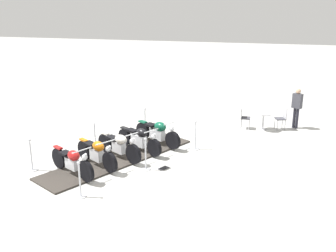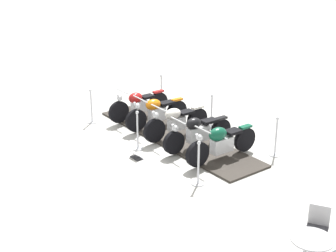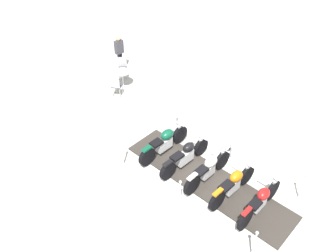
# 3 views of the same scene
# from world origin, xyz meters

# --- Properties ---
(ground_plane) EXTENTS (80.00, 80.00, 0.00)m
(ground_plane) POSITION_xyz_m (0.00, 0.00, 0.00)
(ground_plane) COLOR silver
(display_platform) EXTENTS (6.01, 4.19, 0.06)m
(display_platform) POSITION_xyz_m (0.00, 0.00, 0.03)
(display_platform) COLOR #38332D
(display_platform) RESTS_ON ground_plane
(motorcycle_maroon) EXTENTS (1.18, 1.98, 1.01)m
(motorcycle_maroon) POSITION_xyz_m (-1.71, 0.89, 0.53)
(motorcycle_maroon) COLOR black
(motorcycle_maroon) RESTS_ON display_platform
(motorcycle_copper) EXTENTS (1.27, 1.91, 1.00)m
(motorcycle_copper) POSITION_xyz_m (-0.86, 0.44, 0.54)
(motorcycle_copper) COLOR black
(motorcycle_copper) RESTS_ON display_platform
(motorcycle_cream) EXTENTS (1.24, 2.00, 1.01)m
(motorcycle_cream) POSITION_xyz_m (-0.02, -0.03, 0.53)
(motorcycle_cream) COLOR black
(motorcycle_cream) RESTS_ON display_platform
(motorcycle_black) EXTENTS (1.29, 2.02, 0.94)m
(motorcycle_black) POSITION_xyz_m (0.83, -0.49, 0.50)
(motorcycle_black) COLOR black
(motorcycle_black) RESTS_ON display_platform
(motorcycle_forest) EXTENTS (1.28, 2.07, 0.99)m
(motorcycle_forest) POSITION_xyz_m (1.67, -0.96, 0.53)
(motorcycle_forest) COLOR black
(motorcycle_forest) RESTS_ON display_platform
(stanchion_left_rear) EXTENTS (0.29, 0.29, 1.11)m
(stanchion_left_rear) POSITION_xyz_m (2.91, -0.05, 0.40)
(stanchion_left_rear) COLOR silver
(stanchion_left_rear) RESTS_ON ground_plane
(stanchion_right_front) EXTENTS (0.31, 0.31, 1.10)m
(stanchion_right_front) POSITION_xyz_m (-2.91, 0.05, 0.37)
(stanchion_right_front) COLOR silver
(stanchion_right_front) RESTS_ON ground_plane
(stanchion_left_mid) EXTENTS (0.30, 0.30, 1.07)m
(stanchion_left_mid) POSITION_xyz_m (0.65, 1.19, 0.37)
(stanchion_left_mid) COLOR silver
(stanchion_left_mid) RESTS_ON ground_plane
(stanchion_right_mid) EXTENTS (0.30, 0.30, 1.13)m
(stanchion_right_mid) POSITION_xyz_m (-0.65, -1.19, 0.40)
(stanchion_right_mid) COLOR silver
(stanchion_right_mid) RESTS_ON ground_plane
(stanchion_right_rear) EXTENTS (0.31, 0.31, 1.12)m
(stanchion_right_rear) POSITION_xyz_m (1.60, -2.43, 0.38)
(stanchion_right_rear) COLOR silver
(stanchion_right_rear) RESTS_ON ground_plane
(stanchion_left_front) EXTENTS (0.34, 0.34, 1.10)m
(stanchion_left_front) POSITION_xyz_m (-1.60, 2.43, 0.34)
(stanchion_left_front) COLOR silver
(stanchion_left_front) RESTS_ON ground_plane
(info_placard) EXTENTS (0.41, 0.35, 0.19)m
(info_placard) POSITION_xyz_m (-0.41, -1.73, 0.06)
(info_placard) COLOR #333338
(info_placard) RESTS_ON ground_plane
(cafe_table) EXTENTS (0.75, 0.75, 0.76)m
(cafe_table) POSITION_xyz_m (4.61, -4.82, 0.57)
(cafe_table) COLOR #B7B7BC
(cafe_table) RESTS_ON ground_plane
(cafe_chair_across_table) EXTENTS (0.41, 0.41, 0.91)m
(cafe_chair_across_table) POSITION_xyz_m (4.60, -4.00, 0.53)
(cafe_chair_across_table) COLOR #B7B7BC
(cafe_chair_across_table) RESTS_ON ground_plane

